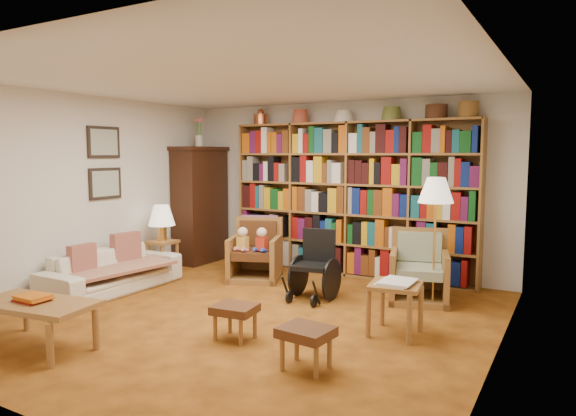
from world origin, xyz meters
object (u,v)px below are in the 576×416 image
Objects in this scene: side_table_lamp at (163,250)px; side_table_papers at (395,292)px; sofa at (113,271)px; footstool_b at (306,335)px; coffee_table at (36,307)px; armchair_sage at (421,273)px; floor_lamp at (436,196)px; footstool_a at (235,311)px; armchair_leather at (258,254)px; wheelchair at (314,267)px.

side_table_papers is (3.72, -0.77, 0.06)m from side_table_lamp.
sofa is 3.36m from footstool_b.
coffee_table is at bearing -144.58° from side_table_papers.
floor_lamp is at bearing -49.55° from armchair_sage.
side_table_lamp is 1.12× the size of footstool_b.
armchair_sage is 2.49m from footstool_a.
side_table_papers is at bearing -27.76° from armchair_leather.
footstool_b is at bearing 18.85° from coffee_table.
footstool_b is at bearing -49.98° from armchair_leather.
footstool_a is at bearing -62.42° from armchair_leather.
armchair_leather is at bearing 84.15° from coffee_table.
sofa is 1.22× the size of floor_lamp.
sofa is at bearing -129.97° from armchair_leather.
side_table_lamp is at bearing 5.61° from sofa.
coffee_table is at bearing -151.42° from sofa.
side_table_lamp is at bearing -175.21° from floor_lamp.
wheelchair reaches higher than side_table_lamp.
coffee_table is at bearing -132.87° from floor_lamp.
wheelchair is (1.13, -0.51, 0.03)m from armchair_leather.
sofa is 4.27× the size of footstool_a.
armchair_leather is 2.10× the size of footstool_b.
footstool_b is (3.24, -0.89, 0.02)m from sofa.
sofa is 1.92m from coffee_table.
side_table_lamp is 2.95m from footstool_a.
wheelchair is at bearing -152.59° from armchair_sage.
armchair_leather is at bearing 155.96° from wheelchair.
wheelchair is 1.56× the size of side_table_papers.
coffee_table is at bearing -118.67° from wheelchair.
floor_lamp is at bearing -3.66° from armchair_leather.
side_table_lamp is 0.33× the size of floor_lamp.
floor_lamp reaches higher than armchair_leather.
footstool_b is at bearing -102.07° from floor_lamp.
wheelchair is at bearing -0.63° from side_table_lamp.
sofa is 2.09× the size of armchair_sage.
side_table_lamp is 3.80m from side_table_papers.
footstool_a is (-1.16, -2.20, -0.05)m from armchair_sage.
floor_lamp is (2.47, -0.16, 0.93)m from armchair_leather.
armchair_sage is (2.27, 0.08, -0.03)m from armchair_leather.
wheelchair is (-1.13, -0.59, 0.06)m from armchair_sage.
floor_lamp is 1.28× the size of coffee_table.
side_table_lamp is at bearing 150.38° from footstool_b.
wheelchair reaches higher than footstool_a.
footstool_a is 0.93m from footstool_b.
coffee_table is (0.92, -1.69, 0.11)m from sofa.
footstool_b is (-0.27, -2.46, -0.04)m from armchair_sage.
coffee_table is (-2.32, -0.79, 0.09)m from footstool_b.
sofa reaches higher than footstool_a.
armchair_sage reaches higher than wheelchair.
footstool_a is (-1.27, -0.86, -0.15)m from side_table_papers.
footstool_a is 0.37× the size of coffee_table.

